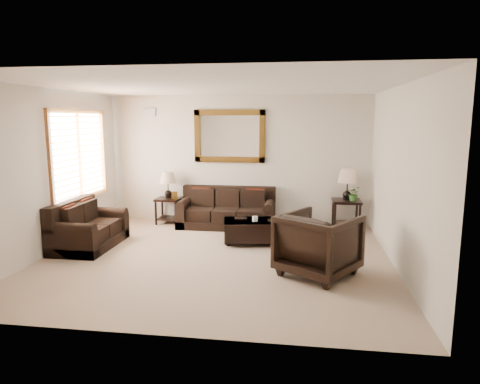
# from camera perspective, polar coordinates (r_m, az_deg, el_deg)

# --- Properties ---
(room) EXTENTS (5.51, 5.01, 2.71)m
(room) POSITION_cam_1_polar(r_m,az_deg,el_deg) (6.63, -3.40, 2.28)
(room) COLOR #86735C
(room) RESTS_ON ground
(window) EXTENTS (0.07, 1.96, 1.66)m
(window) POSITION_cam_1_polar(r_m,az_deg,el_deg) (8.39, -20.58, 4.61)
(window) COLOR white
(window) RESTS_ON room
(mirror) EXTENTS (1.50, 0.06, 1.10)m
(mirror) POSITION_cam_1_polar(r_m,az_deg,el_deg) (9.04, -1.40, 7.45)
(mirror) COLOR #45270D
(mirror) RESTS_ON room
(air_vent) EXTENTS (0.25, 0.02, 0.18)m
(air_vent) POSITION_cam_1_polar(r_m,az_deg,el_deg) (9.48, -11.92, 10.37)
(air_vent) COLOR #999999
(air_vent) RESTS_ON room
(sofa) EXTENTS (1.97, 0.85, 0.80)m
(sofa) POSITION_cam_1_polar(r_m,az_deg,el_deg) (8.88, -1.74, -2.74)
(sofa) COLOR black
(sofa) RESTS_ON room
(loveseat) EXTENTS (0.86, 1.44, 0.81)m
(loveseat) POSITION_cam_1_polar(r_m,az_deg,el_deg) (7.94, -19.78, -4.77)
(loveseat) COLOR black
(loveseat) RESTS_ON room
(end_table_left) EXTENTS (0.50, 0.50, 1.10)m
(end_table_left) POSITION_cam_1_polar(r_m,az_deg,el_deg) (9.20, -9.55, 0.28)
(end_table_left) COLOR black
(end_table_left) RESTS_ON room
(end_table_right) EXTENTS (0.56, 0.56, 1.23)m
(end_table_right) POSITION_cam_1_polar(r_m,az_deg,el_deg) (8.78, 14.09, 0.21)
(end_table_right) COLOR black
(end_table_right) RESTS_ON room
(coffee_table) EXTENTS (1.33, 0.87, 0.52)m
(coffee_table) POSITION_cam_1_polar(r_m,az_deg,el_deg) (7.70, 2.41, -4.93)
(coffee_table) COLOR black
(coffee_table) RESTS_ON room
(armchair) EXTENTS (1.30, 1.28, 0.99)m
(armchair) POSITION_cam_1_polar(r_m,az_deg,el_deg) (6.19, 10.44, -6.48)
(armchair) COLOR black
(armchair) RESTS_ON floor
(potted_plant) EXTENTS (0.34, 0.36, 0.24)m
(potted_plant) POSITION_cam_1_polar(r_m,az_deg,el_deg) (8.71, 14.93, -0.40)
(potted_plant) COLOR #29581E
(potted_plant) RESTS_ON end_table_right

